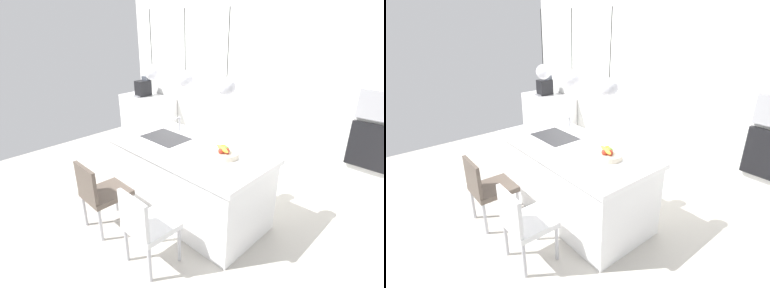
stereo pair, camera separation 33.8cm
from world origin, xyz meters
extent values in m
plane|color=#BCB7AD|center=(0.00, 0.00, 0.00)|extent=(6.60, 6.60, 0.00)
cube|color=white|center=(0.00, 1.65, 1.30)|extent=(6.00, 0.10, 2.60)
cube|color=white|center=(0.00, 0.00, 0.42)|extent=(1.97, 0.90, 0.84)
cube|color=white|center=(0.00, 0.00, 0.87)|extent=(2.03, 0.96, 0.06)
cube|color=#2D2D30|center=(-0.36, 0.00, 0.89)|extent=(0.56, 0.40, 0.02)
cylinder|color=silver|center=(-0.36, 0.24, 1.01)|extent=(0.02, 0.02, 0.22)
cylinder|color=silver|center=(-0.36, 0.16, 1.11)|extent=(0.02, 0.16, 0.02)
cylinder|color=beige|center=(0.53, 0.08, 0.93)|extent=(0.27, 0.27, 0.06)
sphere|color=#B22D1E|center=(0.55, 0.06, 0.98)|extent=(0.07, 0.07, 0.07)
sphere|color=olive|center=(0.53, 0.07, 0.99)|extent=(0.08, 0.08, 0.08)
sphere|color=#B22D1E|center=(0.51, 0.02, 0.98)|extent=(0.07, 0.07, 0.07)
sphere|color=orange|center=(0.49, 0.08, 0.99)|extent=(0.09, 0.09, 0.09)
ellipsoid|color=yellow|center=(0.51, 0.03, 1.01)|extent=(0.19, 0.07, 0.07)
cube|color=white|center=(-2.40, 1.28, 0.42)|extent=(1.10, 0.60, 0.84)
cube|color=black|center=(-2.50, 1.28, 0.99)|extent=(0.20, 0.28, 0.30)
cube|color=gray|center=(-2.50, 1.11, 0.85)|extent=(0.16, 0.08, 0.02)
cube|color=#4C515B|center=(-2.50, 1.36, 1.18)|extent=(0.14, 0.11, 0.08)
cube|color=brown|center=(-0.44, -0.84, 0.43)|extent=(0.44, 0.48, 0.06)
cube|color=brown|center=(-0.45, -1.06, 0.66)|extent=(0.41, 0.05, 0.38)
cylinder|color=#B2B2B7|center=(-0.25, -0.64, 0.20)|extent=(0.04, 0.04, 0.40)
cylinder|color=#B2B2B7|center=(-0.62, -0.63, 0.20)|extent=(0.04, 0.04, 0.40)
cylinder|color=#B2B2B7|center=(-0.26, -1.05, 0.20)|extent=(0.04, 0.04, 0.40)
cylinder|color=#B2B2B7|center=(-0.63, -1.05, 0.20)|extent=(0.04, 0.04, 0.40)
cube|color=silver|center=(0.38, -0.84, 0.43)|extent=(0.44, 0.43, 0.06)
cube|color=silver|center=(0.38, -1.04, 0.65)|extent=(0.41, 0.04, 0.38)
cylinder|color=#B2B2B7|center=(0.56, -0.66, 0.20)|extent=(0.04, 0.04, 0.40)
cylinder|color=#B2B2B7|center=(0.19, -0.66, 0.20)|extent=(0.04, 0.04, 0.40)
cylinder|color=#B2B2B7|center=(0.56, -1.03, 0.20)|extent=(0.04, 0.04, 0.40)
cylinder|color=#B2B2B7|center=(0.19, -1.02, 0.20)|extent=(0.04, 0.04, 0.40)
sphere|color=silver|center=(-0.56, 0.00, 1.68)|extent=(0.18, 0.18, 0.18)
cylinder|color=black|center=(-0.56, 0.00, 2.07)|extent=(0.01, 0.01, 0.60)
sphere|color=silver|center=(0.00, 0.00, 1.68)|extent=(0.18, 0.18, 0.18)
cylinder|color=black|center=(0.00, 0.00, 2.07)|extent=(0.01, 0.01, 0.60)
sphere|color=silver|center=(0.56, 0.00, 1.68)|extent=(0.18, 0.18, 0.18)
cylinder|color=black|center=(0.56, 0.00, 2.07)|extent=(0.01, 0.01, 0.60)
camera|label=1|loc=(2.27, -2.23, 2.28)|focal=27.69mm
camera|label=2|loc=(2.50, -1.98, 2.28)|focal=27.69mm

